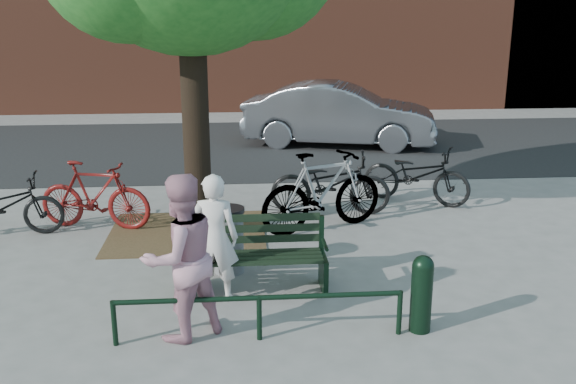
{
  "coord_description": "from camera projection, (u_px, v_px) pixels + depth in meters",
  "views": [
    {
      "loc": [
        -0.19,
        -7.3,
        3.4
      ],
      "look_at": [
        0.48,
        1.0,
        0.98
      ],
      "focal_mm": 40.0,
      "sensor_mm": 36.0,
      "label": 1
    }
  ],
  "objects": [
    {
      "name": "litter_bin",
      "position": [
        229.0,
        240.0,
        8.43
      ],
      "size": [
        0.43,
        0.43,
        0.88
      ],
      "color": "gray",
      "rests_on": "ground"
    },
    {
      "name": "guard_railing",
      "position": [
        259.0,
        305.0,
        6.69
      ],
      "size": [
        3.06,
        0.06,
        0.51
      ],
      "color": "black",
      "rests_on": "ground"
    },
    {
      "name": "parked_car",
      "position": [
        339.0,
        115.0,
        16.07
      ],
      "size": [
        5.03,
        2.79,
        1.57
      ],
      "primitive_type": "imported",
      "rotation": [
        0.0,
        0.0,
        1.32
      ],
      "color": "slate",
      "rests_on": "ground"
    },
    {
      "name": "person_right",
      "position": [
        181.0,
        258.0,
        6.64
      ],
      "size": [
        1.1,
        1.05,
        1.79
      ],
      "primitive_type": "imported",
      "rotation": [
        0.0,
        0.0,
        3.73
      ],
      "color": "#BA8091",
      "rests_on": "ground"
    },
    {
      "name": "bicycle_d",
      "position": [
        323.0,
        191.0,
        9.97
      ],
      "size": [
        2.18,
        1.36,
        1.27
      ],
      "primitive_type": "imported",
      "rotation": [
        0.0,
        0.0,
        1.96
      ],
      "color": "gray",
      "rests_on": "ground"
    },
    {
      "name": "road",
      "position": [
        245.0,
        147.0,
        16.09
      ],
      "size": [
        40.0,
        7.0,
        0.01
      ],
      "primitive_type": "cube",
      "color": "black",
      "rests_on": "ground"
    },
    {
      "name": "park_bench",
      "position": [
        255.0,
        253.0,
        7.9
      ],
      "size": [
        1.74,
        0.54,
        0.97
      ],
      "color": "black",
      "rests_on": "ground"
    },
    {
      "name": "bicycle_b",
      "position": [
        95.0,
        195.0,
        10.06
      ],
      "size": [
        1.89,
        0.93,
        1.09
      ],
      "primitive_type": "imported",
      "rotation": [
        0.0,
        0.0,
        1.33
      ],
      "color": "#5C0F0D",
      "rests_on": "ground"
    },
    {
      "name": "bicycle_c",
      "position": [
        330.0,
        183.0,
        10.79
      ],
      "size": [
        2.09,
        0.97,
        1.06
      ],
      "primitive_type": "imported",
      "rotation": [
        0.0,
        0.0,
        1.43
      ],
      "color": "black",
      "rests_on": "ground"
    },
    {
      "name": "bicycle_a",
      "position": [
        2.0,
        206.0,
        9.75
      ],
      "size": [
        1.86,
        0.8,
        0.95
      ],
      "primitive_type": "imported",
      "rotation": [
        0.0,
        0.0,
        1.66
      ],
      "color": "black",
      "rests_on": "ground"
    },
    {
      "name": "ground",
      "position": [
        256.0,
        291.0,
        7.96
      ],
      "size": [
        90.0,
        90.0,
        0.0
      ],
      "primitive_type": "plane",
      "color": "gray",
      "rests_on": "ground"
    },
    {
      "name": "dirt_pit",
      "position": [
        187.0,
        233.0,
        9.98
      ],
      "size": [
        2.4,
        2.0,
        0.02
      ],
      "primitive_type": "cube",
      "color": "brown",
      "rests_on": "ground"
    },
    {
      "name": "bicycle_e",
      "position": [
        416.0,
        175.0,
        11.41
      ],
      "size": [
        2.01,
        1.57,
        1.02
      ],
      "primitive_type": "imported",
      "rotation": [
        0.0,
        0.0,
        1.03
      ],
      "color": "black",
      "rests_on": "ground"
    },
    {
      "name": "person_left",
      "position": [
        215.0,
        238.0,
        7.54
      ],
      "size": [
        0.62,
        0.45,
        1.56
      ],
      "primitive_type": "imported",
      "rotation": [
        0.0,
        0.0,
        2.99
      ],
      "color": "silver",
      "rests_on": "ground"
    },
    {
      "name": "bollard",
      "position": [
        422.0,
        291.0,
        6.87
      ],
      "size": [
        0.23,
        0.23,
        0.87
      ],
      "color": "black",
      "rests_on": "ground"
    }
  ]
}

